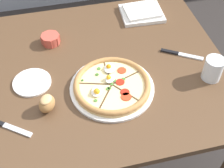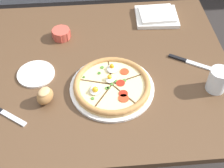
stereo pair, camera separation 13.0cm
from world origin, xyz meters
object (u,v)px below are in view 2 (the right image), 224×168
(pizza, at_px, (112,86))
(side_saucer, at_px, (36,74))
(dining_table, at_px, (99,82))
(napkin_folded, at_px, (157,16))
(bread_piece_near, at_px, (45,96))
(knife_spare, at_px, (4,113))
(ramekin_bowl, at_px, (61,34))
(water_glass, at_px, (217,81))
(knife_main, at_px, (189,62))

(pizza, distance_m, side_saucer, 0.35)
(dining_table, bearing_deg, napkin_folded, 45.99)
(napkin_folded, bearing_deg, dining_table, -134.01)
(bread_piece_near, height_order, side_saucer, bread_piece_near)
(dining_table, xyz_separation_m, knife_spare, (-0.39, -0.23, 0.11))
(pizza, relative_size, side_saucer, 2.17)
(napkin_folded, xyz_separation_m, side_saucer, (-0.61, -0.36, -0.01))
(ramekin_bowl, xyz_separation_m, napkin_folded, (0.50, 0.12, -0.01))
(side_saucer, bearing_deg, water_glass, -10.86)
(bread_piece_near, xyz_separation_m, water_glass, (0.71, 0.01, 0.01))
(water_glass, bearing_deg, bread_piece_near, -179.16)
(pizza, xyz_separation_m, knife_main, (0.37, 0.13, -0.02))
(dining_table, bearing_deg, pizza, -70.03)
(knife_main, distance_m, water_glass, 0.18)
(pizza, xyz_separation_m, knife_spare, (-0.44, -0.09, -0.02))
(ramekin_bowl, distance_m, knife_spare, 0.50)
(pizza, height_order, water_glass, water_glass)
(knife_spare, bearing_deg, ramekin_bowl, 100.54)
(dining_table, relative_size, knife_spare, 6.60)
(napkin_folded, height_order, bread_piece_near, bread_piece_near)
(napkin_folded, xyz_separation_m, water_glass, (0.16, -0.51, 0.03))
(pizza, xyz_separation_m, side_saucer, (-0.33, 0.11, -0.01))
(pizza, bearing_deg, dining_table, 109.97)
(dining_table, xyz_separation_m, pizza, (0.05, -0.14, 0.12))
(ramekin_bowl, bearing_deg, water_glass, -31.00)
(napkin_folded, xyz_separation_m, knife_spare, (-0.71, -0.57, -0.01))
(side_saucer, bearing_deg, knife_main, 1.52)
(ramekin_bowl, height_order, knife_spare, ramekin_bowl)
(knife_main, bearing_deg, water_glass, -35.52)
(pizza, bearing_deg, side_saucer, 161.32)
(ramekin_bowl, distance_m, water_glass, 0.76)
(dining_table, bearing_deg, knife_main, -0.97)
(knife_spare, distance_m, water_glass, 0.87)
(pizza, xyz_separation_m, water_glass, (0.44, -0.04, 0.03))
(water_glass, bearing_deg, knife_main, 113.02)
(bread_piece_near, bearing_deg, pizza, 9.58)
(bread_piece_near, bearing_deg, ramekin_bowl, 82.33)
(knife_main, bearing_deg, ramekin_bowl, -169.90)
(bread_piece_near, xyz_separation_m, knife_spare, (-0.16, -0.05, -0.03))
(napkin_folded, bearing_deg, side_saucer, -148.95)
(dining_table, distance_m, water_glass, 0.54)
(napkin_folded, distance_m, knife_spare, 0.91)
(napkin_folded, height_order, side_saucer, napkin_folded)
(ramekin_bowl, relative_size, knife_spare, 0.51)
(ramekin_bowl, bearing_deg, pizza, -58.49)
(water_glass, relative_size, side_saucer, 0.64)
(napkin_folded, height_order, knife_spare, napkin_folded)
(pizza, height_order, bread_piece_near, bread_piece_near)
(bread_piece_near, height_order, knife_spare, bread_piece_near)
(napkin_folded, relative_size, side_saucer, 1.38)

